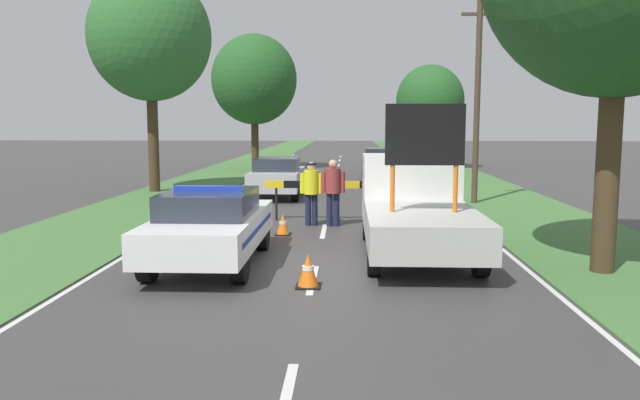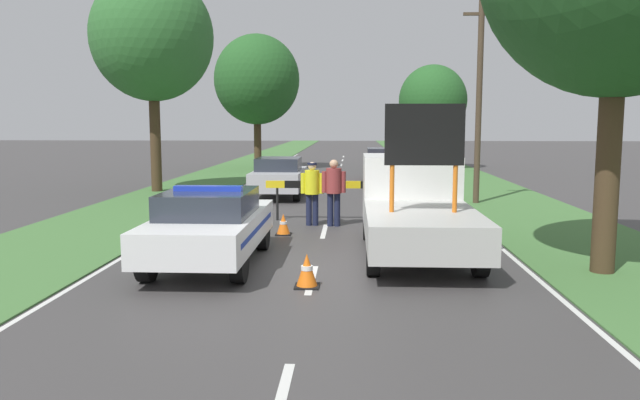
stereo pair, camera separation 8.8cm
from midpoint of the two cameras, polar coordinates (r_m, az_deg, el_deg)
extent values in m
plane|color=#3D3A3A|center=(12.23, -0.22, -6.04)|extent=(160.00, 160.00, 0.00)
cube|color=silver|center=(11.19, -0.53, -7.26)|extent=(0.12, 2.04, 0.01)
cube|color=silver|center=(16.01, 0.55, -2.86)|extent=(0.12, 2.04, 0.01)
cube|color=silver|center=(20.88, 1.12, -0.50)|extent=(0.12, 2.04, 0.01)
cube|color=silver|center=(25.77, 1.47, 0.96)|extent=(0.12, 2.04, 0.01)
cube|color=silver|center=(30.68, 1.71, 1.96)|extent=(0.12, 2.04, 0.01)
cube|color=silver|center=(35.59, 1.89, 2.68)|extent=(0.12, 2.04, 0.01)
cube|color=silver|center=(40.51, 2.02, 3.22)|extent=(0.12, 2.04, 0.01)
cube|color=silver|center=(45.43, 2.13, 3.65)|extent=(0.12, 2.04, 0.01)
cube|color=silver|center=(50.35, 2.21, 4.00)|extent=(0.12, 2.04, 0.01)
cube|color=silver|center=(25.04, -7.86, 0.71)|extent=(0.10, 58.88, 0.01)
cube|color=silver|center=(24.83, 10.75, 0.60)|extent=(0.10, 58.88, 0.01)
cube|color=#427038|center=(32.70, -8.92, 2.22)|extent=(3.86, 120.00, 0.03)
cube|color=#427038|center=(32.46, 12.54, 2.09)|extent=(3.86, 120.00, 0.03)
cube|color=white|center=(12.45, -9.75, -2.66)|extent=(1.87, 4.63, 0.61)
cube|color=#282D38|center=(12.24, -9.95, -0.27)|extent=(1.65, 2.13, 0.47)
cylinder|color=black|center=(14.07, -11.69, -2.84)|extent=(0.24, 0.77, 0.77)
cylinder|color=black|center=(13.75, -5.09, -2.95)|extent=(0.24, 0.77, 0.77)
cylinder|color=black|center=(11.37, -15.34, -5.32)|extent=(0.24, 0.77, 0.77)
cylinder|color=black|center=(10.97, -7.19, -5.57)|extent=(0.24, 0.77, 0.77)
cube|color=#1E38C6|center=(12.21, -9.97, 1.06)|extent=(1.31, 0.24, 0.10)
cube|color=#193399|center=(12.45, -9.75, -2.52)|extent=(1.88, 3.79, 0.10)
cube|color=black|center=(14.74, -7.74, -1.34)|extent=(1.03, 0.08, 0.37)
cube|color=white|center=(14.84, 8.38, 0.97)|extent=(2.17, 2.04, 1.60)
cube|color=#232833|center=(15.80, 8.06, 2.40)|extent=(1.84, 0.04, 0.70)
cube|color=#B2B2AD|center=(12.15, 9.56, -2.65)|extent=(2.17, 3.54, 0.66)
cylinder|color=#D16619|center=(11.99, 6.80, 1.04)|extent=(0.09, 0.09, 0.90)
cylinder|color=#D16619|center=(12.13, 12.44, 1.00)|extent=(0.09, 0.09, 0.90)
cube|color=black|center=(11.98, 9.74, 5.91)|extent=(1.49, 0.12, 1.16)
cylinder|color=black|center=(14.88, 4.62, -2.07)|extent=(0.24, 0.82, 0.82)
cylinder|color=black|center=(15.06, 11.98, -2.09)|extent=(0.24, 0.82, 0.82)
cylinder|color=black|center=(11.45, 5.11, -4.88)|extent=(0.24, 0.82, 0.82)
cylinder|color=black|center=(11.68, 14.65, -4.84)|extent=(0.24, 0.82, 0.82)
cylinder|color=black|center=(17.78, -3.78, -0.37)|extent=(0.07, 0.07, 0.93)
cylinder|color=black|center=(17.67, 4.55, -0.43)|extent=(0.07, 0.07, 0.93)
cube|color=yellow|center=(17.72, -3.97, 1.44)|extent=(0.54, 0.08, 0.20)
cube|color=black|center=(17.67, -2.24, 1.44)|extent=(0.54, 0.08, 0.20)
cube|color=yellow|center=(17.62, -0.50, 1.43)|extent=(0.54, 0.08, 0.20)
cube|color=black|center=(17.60, 1.25, 1.42)|extent=(0.54, 0.08, 0.20)
cube|color=yellow|center=(17.59, 3.00, 1.41)|extent=(0.54, 0.08, 0.20)
cube|color=black|center=(17.60, 4.75, 1.40)|extent=(0.54, 0.08, 0.20)
cylinder|color=#191E38|center=(16.86, -0.87, -0.89)|extent=(0.16, 0.16, 0.86)
cylinder|color=#191E38|center=(16.85, -0.27, -0.90)|extent=(0.16, 0.16, 0.86)
cylinder|color=yellow|center=(16.76, -0.57, 1.64)|extent=(0.39, 0.39, 0.64)
cylinder|color=yellow|center=(16.78, -1.41, 1.54)|extent=(0.13, 0.13, 0.55)
cylinder|color=yellow|center=(16.75, 0.26, 1.53)|extent=(0.13, 0.13, 0.55)
sphere|color=beige|center=(16.73, -0.58, 3.12)|extent=(0.22, 0.22, 0.22)
cylinder|color=#141933|center=(16.72, -0.58, 3.33)|extent=(0.25, 0.25, 0.06)
cylinder|color=#191E38|center=(16.74, 1.10, -0.89)|extent=(0.17, 0.17, 0.89)
cylinder|color=#191E38|center=(16.74, 1.73, -0.89)|extent=(0.17, 0.17, 0.89)
cylinder|color=maroon|center=(16.65, 1.42, 1.77)|extent=(0.41, 0.41, 0.67)
cylinder|color=maroon|center=(16.66, 0.55, 1.66)|extent=(0.13, 0.13, 0.57)
cylinder|color=maroon|center=(16.65, 2.30, 1.65)|extent=(0.13, 0.13, 0.57)
sphere|color=tan|center=(16.61, 1.43, 3.32)|extent=(0.23, 0.23, 0.23)
cube|color=black|center=(15.54, -3.20, -3.14)|extent=(0.38, 0.38, 0.03)
cone|color=orange|center=(15.49, -3.21, -2.18)|extent=(0.32, 0.32, 0.50)
cylinder|color=white|center=(15.49, -3.21, -2.09)|extent=(0.18, 0.18, 0.07)
cube|color=black|center=(10.70, -0.96, -7.88)|extent=(0.42, 0.42, 0.03)
cone|color=orange|center=(10.63, -0.97, -6.37)|extent=(0.36, 0.36, 0.55)
cylinder|color=white|center=(10.62, -0.97, -6.22)|extent=(0.20, 0.20, 0.08)
cube|color=#B2B2B7|center=(23.27, -3.64, 1.94)|extent=(1.78, 4.15, 0.67)
cube|color=#282D38|center=(23.10, -3.69, 3.31)|extent=(1.56, 1.91, 0.46)
cylinder|color=black|center=(24.67, -5.07, 1.44)|extent=(0.24, 0.68, 0.68)
cylinder|color=black|center=(24.50, -1.50, 1.43)|extent=(0.24, 0.68, 0.68)
cylinder|color=black|center=(22.14, -5.99, 0.77)|extent=(0.24, 0.68, 0.68)
cylinder|color=black|center=(21.95, -2.03, 0.75)|extent=(0.24, 0.68, 0.68)
cube|color=maroon|center=(29.86, 5.96, 3.14)|extent=(1.82, 4.34, 0.67)
cube|color=#282D38|center=(29.70, 5.99, 4.26)|extent=(1.60, 1.99, 0.51)
cylinder|color=black|center=(31.20, 4.37, 2.72)|extent=(0.24, 0.76, 0.76)
cylinder|color=black|center=(31.28, 7.27, 2.69)|extent=(0.24, 0.76, 0.76)
cylinder|color=black|center=(28.52, 4.50, 2.30)|extent=(0.24, 0.76, 0.76)
cylinder|color=black|center=(28.61, 7.67, 2.27)|extent=(0.24, 0.76, 0.76)
cylinder|color=#42301E|center=(37.01, -5.65, 5.43)|extent=(0.43, 0.43, 3.37)
ellipsoid|color=#235623|center=(37.07, -5.72, 10.91)|extent=(4.95, 4.95, 5.20)
cylinder|color=#42301E|center=(37.64, 10.25, 4.74)|extent=(0.40, 0.40, 2.54)
ellipsoid|color=#235623|center=(37.63, 10.34, 8.94)|extent=(3.97, 3.97, 4.17)
cylinder|color=#42301E|center=(12.50, 25.01, 2.74)|extent=(0.43, 0.43, 3.95)
cylinder|color=#42301E|center=(25.69, -14.72, 5.51)|extent=(0.42, 0.42, 4.30)
ellipsoid|color=#2D662D|center=(25.90, -15.01, 14.23)|extent=(4.75, 4.75, 4.98)
cylinder|color=#473828|center=(21.89, 14.44, 8.85)|extent=(0.20, 0.20, 7.04)
cube|color=#473828|center=(22.16, 14.68, 16.14)|extent=(1.20, 0.10, 0.10)
camera|label=1|loc=(0.04, -89.81, 0.02)|focal=35.00mm
camera|label=2|loc=(0.04, 90.19, -0.02)|focal=35.00mm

